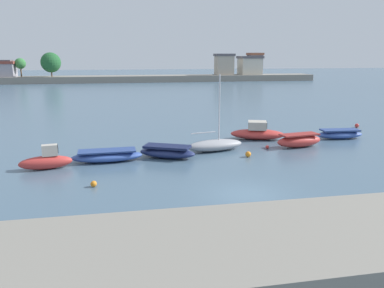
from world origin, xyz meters
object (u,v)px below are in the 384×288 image
at_px(mooring_buoy_1, 267,147).
at_px(mooring_buoy_2, 94,184).
at_px(moored_boat_0, 46,161).
at_px(mooring_buoy_0, 357,126).
at_px(moored_boat_1, 107,156).
at_px(moored_boat_6, 340,134).
at_px(moored_boat_3, 215,145).
at_px(mooring_buoy_3, 248,154).
at_px(moored_boat_5, 299,141).
at_px(moored_boat_2, 167,152).
at_px(moored_boat_4, 257,133).

relative_size(mooring_buoy_1, mooring_buoy_2, 0.79).
distance_m(moored_boat_0, mooring_buoy_0, 31.48).
xyz_separation_m(moored_boat_1, moored_boat_6, (21.00, 3.98, 0.00)).
xyz_separation_m(moored_boat_3, mooring_buoy_3, (1.99, -2.40, -0.26)).
distance_m(moored_boat_3, moored_boat_6, 12.73).
xyz_separation_m(moored_boat_5, mooring_buoy_0, (10.16, 7.04, -0.32)).
height_order(moored_boat_5, mooring_buoy_1, moored_boat_5).
height_order(moored_boat_0, mooring_buoy_3, moored_boat_0).
bearing_deg(mooring_buoy_3, mooring_buoy_0, 31.31).
bearing_deg(moored_boat_2, mooring_buoy_3, 16.38).
relative_size(mooring_buoy_0, mooring_buoy_3, 0.99).
bearing_deg(mooring_buoy_0, mooring_buoy_1, -151.15).
distance_m(mooring_buoy_2, mooring_buoy_3, 12.10).
xyz_separation_m(moored_boat_5, mooring_buoy_2, (-16.43, -7.09, -0.36)).
height_order(moored_boat_2, mooring_buoy_2, moored_boat_2).
relative_size(moored_boat_4, moored_boat_5, 1.21).
relative_size(moored_boat_4, mooring_buoy_1, 18.19).
height_order(moored_boat_4, moored_boat_5, moored_boat_4).
bearing_deg(mooring_buoy_3, moored_boat_2, 171.10).
bearing_deg(moored_boat_6, mooring_buoy_0, 47.58).
bearing_deg(moored_boat_4, mooring_buoy_2, -124.11).
bearing_deg(mooring_buoy_1, mooring_buoy_0, 28.85).
height_order(moored_boat_0, mooring_buoy_2, moored_boat_0).
height_order(moored_boat_2, mooring_buoy_0, moored_boat_2).
bearing_deg(mooring_buoy_2, moored_boat_0, 127.55).
relative_size(moored_boat_3, moored_boat_6, 1.38).
bearing_deg(mooring_buoy_0, moored_boat_4, -164.36).
distance_m(moored_boat_6, mooring_buoy_1, 8.48).
bearing_deg(moored_boat_3, mooring_buoy_0, 10.46).
bearing_deg(mooring_buoy_2, moored_boat_6, 23.62).
relative_size(moored_boat_5, mooring_buoy_2, 11.79).
distance_m(moored_boat_1, moored_boat_3, 8.64).
relative_size(moored_boat_1, moored_boat_3, 0.84).
bearing_deg(moored_boat_2, mooring_buoy_2, -106.47).
bearing_deg(moored_boat_0, moored_boat_6, 1.95).
distance_m(moored_boat_6, mooring_buoy_0, 6.78).
bearing_deg(mooring_buoy_1, moored_boat_5, 2.58).
distance_m(moored_boat_0, moored_boat_6, 25.52).
height_order(moored_boat_2, moored_boat_5, moored_boat_5).
relative_size(moored_boat_1, moored_boat_5, 1.19).
bearing_deg(moored_boat_5, mooring_buoy_3, -165.04).
height_order(moored_boat_0, moored_boat_4, moored_boat_4).
bearing_deg(mooring_buoy_0, moored_boat_2, -158.55).
bearing_deg(moored_boat_6, mooring_buoy_3, -151.63).
height_order(moored_boat_1, moored_boat_5, moored_boat_5).
relative_size(moored_boat_1, moored_boat_2, 1.12).
relative_size(moored_boat_0, moored_boat_5, 0.83).
height_order(moored_boat_3, mooring_buoy_2, moored_boat_3).
height_order(moored_boat_1, mooring_buoy_1, moored_boat_1).
xyz_separation_m(moored_boat_6, mooring_buoy_2, (-21.66, -9.47, -0.23)).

